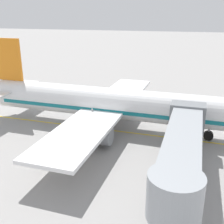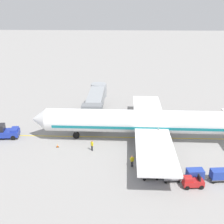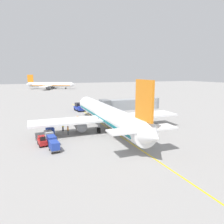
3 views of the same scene
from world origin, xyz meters
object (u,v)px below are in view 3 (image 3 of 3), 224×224
at_px(baggage_cart_front, 50,131).
at_px(pushback_tractor, 79,107).
at_px(baggage_cart_third_in_train, 52,140).
at_px(ground_crew_marshaller, 68,130).
at_px(parked_airliner, 107,115).
at_px(ground_crew_loader, 63,126).
at_px(ground_crew_wing_walker, 78,119).
at_px(distant_taxiing_airliner, 50,85).
at_px(jet_bridge, 131,104).
at_px(baggage_cart_tail_end, 54,146).
at_px(safety_cone_nose_left, 76,117).
at_px(baggage_tug_lead, 42,141).
at_px(baggage_cart_second_in_train, 49,135).

bearing_deg(baggage_cart_front, pushback_tractor, 64.59).
relative_size(baggage_cart_third_in_train, ground_crew_marshaller, 1.75).
height_order(parked_airliner, ground_crew_loader, parked_airliner).
xyz_separation_m(ground_crew_wing_walker, ground_crew_marshaller, (-3.93, -8.83, 0.00)).
relative_size(pushback_tractor, distant_taxiing_airliner, 0.14).
xyz_separation_m(jet_bridge, baggage_cart_front, (-21.34, -8.86, -2.51)).
xyz_separation_m(baggage_cart_front, baggage_cart_tail_end, (-0.28, -8.60, 0.00)).
distance_m(baggage_cart_third_in_train, ground_crew_loader, 8.41).
height_order(pushback_tractor, baggage_cart_front, pushback_tractor).
bearing_deg(safety_cone_nose_left, baggage_tug_lead, -117.54).
bearing_deg(ground_crew_wing_walker, baggage_cart_tail_end, -113.79).
bearing_deg(baggage_tug_lead, baggage_cart_tail_end, -67.91).
xyz_separation_m(baggage_cart_second_in_train, ground_crew_marshaller, (3.68, 2.02, 0.00)).
bearing_deg(ground_crew_wing_walker, distant_taxiing_airliner, 87.25).
bearing_deg(ground_crew_loader, baggage_tug_lead, -121.63).
xyz_separation_m(parked_airliner, pushback_tractor, (-0.17, 23.42, -2.09)).
height_order(baggage_cart_tail_end, distant_taxiing_airliner, distant_taxiing_airliner).
distance_m(ground_crew_wing_walker, ground_crew_marshaller, 9.67).
height_order(pushback_tractor, safety_cone_nose_left, pushback_tractor).
bearing_deg(baggage_cart_third_in_train, ground_crew_wing_walker, 61.66).
relative_size(baggage_cart_second_in_train, safety_cone_nose_left, 5.01).
relative_size(ground_crew_marshaller, safety_cone_nose_left, 2.86).
distance_m(parked_airliner, ground_crew_marshaller, 8.32).
bearing_deg(ground_crew_loader, baggage_cart_third_in_train, -111.14).
bearing_deg(baggage_tug_lead, baggage_cart_second_in_train, 61.75).
bearing_deg(ground_crew_marshaller, baggage_cart_second_in_train, -151.24).
relative_size(baggage_tug_lead, ground_crew_marshaller, 1.54).
bearing_deg(ground_crew_marshaller, distant_taxiing_airliner, 85.54).
bearing_deg(pushback_tractor, ground_crew_loader, -111.63).
xyz_separation_m(baggage_cart_tail_end, ground_crew_marshaller, (3.48, 7.98, 0.00)).
relative_size(ground_crew_marshaller, distant_taxiing_airliner, 0.05).
height_order(baggage_cart_front, baggage_cart_second_in_train, same).
height_order(ground_crew_marshaller, distant_taxiing_airliner, distant_taxiing_airliner).
height_order(pushback_tractor, distant_taxiing_airliner, distant_taxiing_airliner).
relative_size(parked_airliner, ground_crew_loader, 22.03).
bearing_deg(ground_crew_loader, baggage_cart_second_in_train, -123.19).
height_order(baggage_tug_lead, ground_crew_wing_walker, ground_crew_wing_walker).
relative_size(baggage_cart_third_in_train, safety_cone_nose_left, 5.01).
xyz_separation_m(baggage_cart_front, ground_crew_wing_walker, (7.13, 8.21, 0.00)).
relative_size(baggage_cart_front, ground_crew_wing_walker, 1.75).
height_order(pushback_tractor, baggage_cart_third_in_train, pushback_tractor).
height_order(ground_crew_wing_walker, ground_crew_loader, same).
distance_m(jet_bridge, baggage_cart_third_in_train, 26.16).
relative_size(pushback_tractor, baggage_cart_tail_end, 1.57).
bearing_deg(pushback_tractor, baggage_cart_front, -115.41).
bearing_deg(safety_cone_nose_left, ground_crew_wing_walker, -99.15).
height_order(baggage_cart_second_in_train, safety_cone_nose_left, baggage_cart_second_in_train).
bearing_deg(ground_crew_wing_walker, jet_bridge, 2.61).
height_order(ground_crew_loader, distant_taxiing_airliner, distant_taxiing_airliner).
bearing_deg(pushback_tractor, jet_bridge, -54.37).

